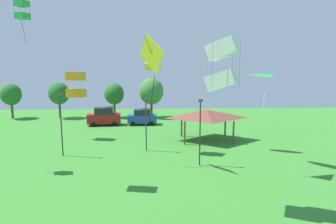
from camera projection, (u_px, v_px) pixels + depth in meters
kite_flying_0 at (152, 56)px, 24.65m from camera, size 2.00×2.87×6.93m
kite_flying_4 at (22, 10)px, 34.20m from camera, size 1.62×1.62×4.97m
kite_flying_7 at (223, 65)px, 17.02m from camera, size 2.31×2.22×3.09m
kite_flying_9 at (76, 85)px, 20.64m from camera, size 1.22×1.24×1.79m
kite_flying_10 at (153, 58)px, 28.80m from camera, size 1.62×1.69×2.28m
kite_flying_11 at (268, 87)px, 22.26m from camera, size 1.85×1.43×2.36m
parked_car_leftmost at (104, 117)px, 43.22m from camera, size 4.92×2.52×2.61m
parked_car_second_from_left at (142, 117)px, 43.62m from camera, size 4.25×2.24×2.28m
park_pavilion at (206, 114)px, 34.39m from camera, size 6.97×4.99×3.60m
light_post_1 at (61, 121)px, 28.20m from camera, size 0.36×0.20×6.04m
light_post_2 at (200, 128)px, 25.55m from camera, size 0.36×0.20×5.81m
light_post_3 at (146, 121)px, 30.01m from camera, size 0.36×0.20×5.32m
treeline_tree_0 at (11, 94)px, 48.26m from camera, size 3.22×3.22×5.73m
treeline_tree_1 at (59, 93)px, 48.63m from camera, size 3.30×3.30×5.91m
treeline_tree_2 at (114, 94)px, 49.16m from camera, size 3.21×3.21×5.72m
treeline_tree_3 at (151, 91)px, 49.16m from camera, size 3.97×3.97×6.55m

